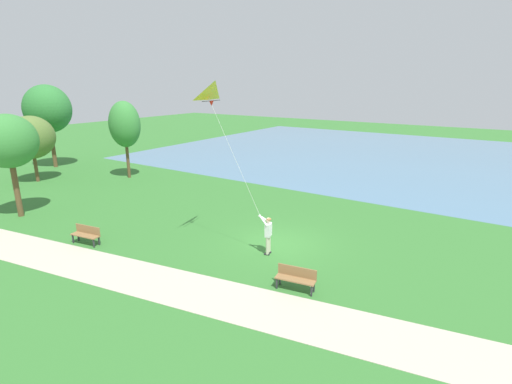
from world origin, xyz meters
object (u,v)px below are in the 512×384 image
Objects in this scene: park_bench_near_walkway at (296,277)px; park_bench_far_walkway at (86,234)px; flying_kite at (215,93)px; tree_treeline_left at (31,137)px; tree_lakeside_far at (8,142)px; person_kite_flyer at (268,232)px; tree_treeline_center at (125,125)px; tree_treeline_right at (47,109)px.

park_bench_near_walkway is 10.50m from park_bench_far_walkway.
flying_kite reaches higher than park_bench_far_walkway.
park_bench_near_walkway is 1.00× the size of park_bench_far_walkway.
park_bench_far_walkway is 0.31× the size of tree_treeline_left.
tree_lakeside_far is at bearing -123.41° from tree_treeline_left.
tree_treeline_left is at bearing 86.56° from person_kite_flyer.
flying_kite is 0.94× the size of tree_treeline_center.
tree_treeline_right reaches higher than tree_treeline_center.
tree_treeline_left reaches higher than park_bench_far_walkway.
park_bench_near_walkway is at bearing -85.05° from tree_lakeside_far.
tree_lakeside_far is at bearing 103.61° from person_kite_flyer.
flying_kite is at bearing -95.41° from tree_treeline_left.
tree_lakeside_far is (-3.54, 14.64, 3.27)m from person_kite_flyer.
tree_treeline_center is (8.17, 19.56, 3.77)m from park_bench_near_walkway.
flying_kite is 12.95m from tree_lakeside_far.
flying_kite is at bearing -103.32° from tree_treeline_right.
tree_treeline_center is 1.05× the size of tree_lakeside_far.
park_bench_far_walkway is (-1.74, 10.35, 0.00)m from park_bench_near_walkway.
park_bench_far_walkway is at bearing 115.84° from person_kite_flyer.
tree_treeline_left reaches higher than person_kite_flyer.
park_bench_near_walkway is 21.53m from tree_treeline_center.
tree_lakeside_far is at bearing -165.97° from tree_treeline_center.
tree_treeline_left is (5.12, 14.18, 2.92)m from park_bench_far_walkway.
tree_treeline_right reaches higher than park_bench_near_walkway.
tree_treeline_center is at bearing 70.28° from person_kite_flyer.
park_bench_near_walkway is 17.63m from tree_lakeside_far.
flying_kite is 0.99× the size of tree_lakeside_far.
flying_kite is 9.12m from park_bench_far_walkway.
park_bench_far_walkway is (-3.26, 5.51, -6.50)m from flying_kite.
tree_treeline_center is at bearing -46.03° from tree_treeline_left.
tree_treeline_center is (9.91, 9.21, 3.77)m from park_bench_far_walkway.
flying_kite is 0.79× the size of tree_treeline_right.
flying_kite is 20.10m from tree_treeline_left.
park_bench_far_walkway is (-3.80, 7.85, -0.54)m from person_kite_flyer.
park_bench_far_walkway is 20.77m from tree_treeline_right.
tree_treeline_center reaches higher than park_bench_far_walkway.
tree_treeline_center is at bearing 42.90° from park_bench_far_walkway.
tree_lakeside_far is at bearing 87.86° from park_bench_far_walkway.
tree_treeline_left is 0.87× the size of tree_lakeside_far.
person_kite_flyer is 1.18× the size of park_bench_far_walkway.
tree_treeline_right is at bearing 76.68° from flying_kite.
tree_lakeside_far is at bearing 94.95° from park_bench_near_walkway.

